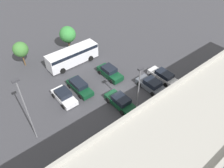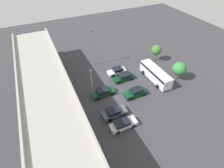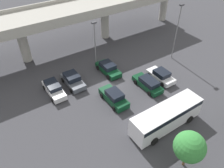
{
  "view_description": "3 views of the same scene",
  "coord_description": "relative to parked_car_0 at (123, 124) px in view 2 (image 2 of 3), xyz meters",
  "views": [
    {
      "loc": [
        15.51,
        17.77,
        21.63
      ],
      "look_at": [
        0.86,
        0.08,
        1.59
      ],
      "focal_mm": 35.0,
      "sensor_mm": 36.0,
      "label": 1
    },
    {
      "loc": [
        -22.28,
        12.03,
        24.55
      ],
      "look_at": [
        1.32,
        0.93,
        2.45
      ],
      "focal_mm": 28.0,
      "sensor_mm": 36.0,
      "label": 2
    },
    {
      "loc": [
        -12.8,
        -19.89,
        19.36
      ],
      "look_at": [
        -0.72,
        -1.8,
        1.78
      ],
      "focal_mm": 35.0,
      "sensor_mm": 36.0,
      "label": 3
    }
  ],
  "objects": [
    {
      "name": "ground_plane",
      "position": [
        6.96,
        -2.78,
        -0.71
      ],
      "size": [
        96.01,
        96.01,
        0.0
      ],
      "primitive_type": "plane",
      "color": "#38383D"
    },
    {
      "name": "highway_overpass",
      "position": [
        6.96,
        10.08,
        5.18
      ],
      "size": [
        46.3,
        7.79,
        7.32
      ],
      "color": "#9E9B93",
      "rests_on": "ground_plane"
    },
    {
      "name": "parked_car_0",
      "position": [
        0.0,
        0.0,
        0.0
      ],
      "size": [
        1.98,
        4.67,
        1.49
      ],
      "rotation": [
        0.0,
        0.0,
        -1.57
      ],
      "color": "silver",
      "rests_on": "ground_plane"
    },
    {
      "name": "parked_car_1",
      "position": [
        2.9,
        0.26,
        0.03
      ],
      "size": [
        2.19,
        4.41,
        1.59
      ],
      "rotation": [
        0.0,
        0.0,
        -1.57
      ],
      "color": "#515660",
      "rests_on": "ground_plane"
    },
    {
      "name": "parked_car_2",
      "position": [
        5.71,
        -5.81,
        0.04
      ],
      "size": [
        2.05,
        4.56,
        1.64
      ],
      "rotation": [
        0.0,
        0.0,
        1.57
      ],
      "color": "#0C381E",
      "rests_on": "ground_plane"
    },
    {
      "name": "parked_car_3",
      "position": [
        8.58,
        -0.03,
        0.0
      ],
      "size": [
        2.11,
        4.66,
        1.52
      ],
      "rotation": [
        0.0,
        0.0,
        -1.57
      ],
      "color": "#0C381E",
      "rests_on": "ground_plane"
    },
    {
      "name": "parked_car_4",
      "position": [
        11.13,
        -6.09,
        -0.01
      ],
      "size": [
        2.02,
        4.7,
        1.48
      ],
      "rotation": [
        0.0,
        0.0,
        1.57
      ],
      "color": "#0C381E",
      "rests_on": "ground_plane"
    },
    {
      "name": "parked_car_5",
      "position": [
        13.87,
        -5.75,
        -0.01
      ],
      "size": [
        2.12,
        4.33,
        1.51
      ],
      "rotation": [
        0.0,
        0.0,
        1.57
      ],
      "color": "silver",
      "rests_on": "ground_plane"
    },
    {
      "name": "shuttle_bus",
      "position": [
        8.27,
        -12.36,
        0.9
      ],
      "size": [
        8.76,
        2.68,
        2.7
      ],
      "rotation": [
        0.0,
        0.0,
        3.14
      ],
      "color": "silver",
      "rests_on": "ground_plane"
    },
    {
      "name": "lamp_post_near_aisle",
      "position": [
        7.88,
        2.3,
        3.61
      ],
      "size": [
        0.7,
        0.35,
        7.3
      ],
      "color": "slate",
      "rests_on": "ground_plane"
    },
    {
      "name": "lamp_post_mid_lot",
      "position": [
        19.56,
        -2.42,
        4.4
      ],
      "size": [
        0.7,
        0.35,
        8.83
      ],
      "color": "slate",
      "rests_on": "ground_plane"
    },
    {
      "name": "tree_front_left",
      "position": [
        6.3,
        -16.9,
        2.15
      ],
      "size": [
        2.9,
        2.9,
        4.32
      ],
      "color": "brown",
      "rests_on": "ground_plane"
    },
    {
      "name": "tree_front_centre",
      "position": [
        14.75,
        -17.09,
        2.33
      ],
      "size": [
        2.43,
        2.43,
        4.28
      ],
      "color": "brown",
      "rests_on": "ground_plane"
    }
  ]
}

